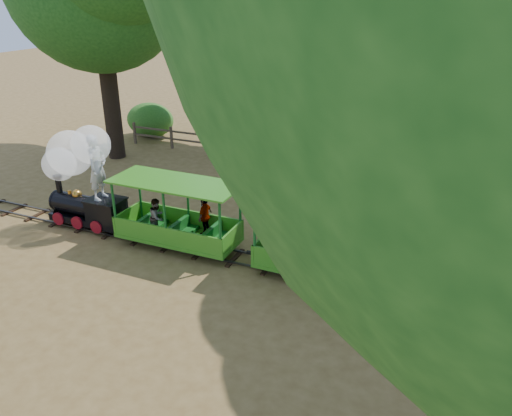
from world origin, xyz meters
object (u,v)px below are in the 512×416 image
at_px(locomotive, 79,169).
at_px(carriage_front, 178,222).
at_px(carriage_rear, 326,248).
at_px(fence, 321,155).

bearing_deg(locomotive, carriage_front, -1.02).
bearing_deg(carriage_front, locomotive, 178.98).
distance_m(carriage_rear, fence, 8.33).
bearing_deg(carriage_rear, fence, 107.16).
bearing_deg(carriage_front, carriage_rear, 0.51).
relative_size(locomotive, fence, 0.18).
xyz_separation_m(carriage_front, fence, (1.72, 7.99, -0.18)).
height_order(locomotive, carriage_front, locomotive).
relative_size(carriage_rear, fence, 0.20).
height_order(carriage_front, carriage_rear, same).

